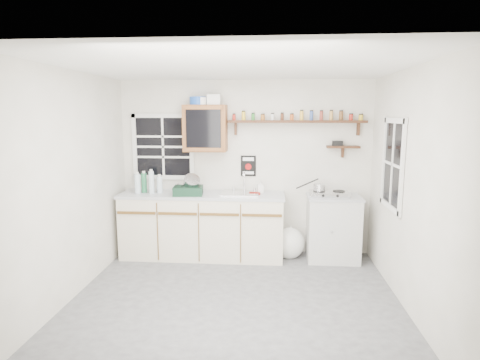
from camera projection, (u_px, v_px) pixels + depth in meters
name	position (u px, v px, depth m)	size (l,w,h in m)	color
room	(235.00, 188.00, 4.25)	(3.64, 3.24, 2.54)	#48484A
main_cabinet	(203.00, 225.00, 5.71)	(2.31, 0.63, 0.92)	beige
right_cabinet	(333.00, 228.00, 5.59)	(0.73, 0.57, 0.91)	beige
sink	(240.00, 193.00, 5.59)	(0.52, 0.44, 0.29)	silver
upper_cabinet	(205.00, 128.00, 5.62)	(0.60, 0.32, 0.65)	brown
upper_cabinet_clutter	(204.00, 100.00, 5.56)	(0.43, 0.24, 0.14)	#1A49AC
spice_shelf	(297.00, 121.00, 5.57)	(1.91, 0.18, 0.35)	black
secondary_shelf	(341.00, 146.00, 5.60)	(0.45, 0.16, 0.24)	black
warning_sign	(248.00, 166.00, 5.81)	(0.22, 0.02, 0.30)	black
window_back	(163.00, 147.00, 5.86)	(0.93, 0.03, 0.98)	black
window_right	(393.00, 164.00, 4.62)	(0.03, 0.78, 1.08)	black
water_bottles	(147.00, 183.00, 5.65)	(0.38, 0.14, 0.34)	silver
dish_rack	(189.00, 188.00, 5.52)	(0.42, 0.33, 0.30)	black
soap_bottle	(260.00, 187.00, 5.65)	(0.08, 0.08, 0.18)	silver
rag	(255.00, 193.00, 5.58)	(0.16, 0.13, 0.02)	maroon
hotplate	(329.00, 194.00, 5.50)	(0.53, 0.29, 0.08)	silver
saucepan	(319.00, 187.00, 5.50)	(0.39, 0.17, 0.17)	silver
trash_bag	(289.00, 243.00, 5.71)	(0.43, 0.39, 0.49)	white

